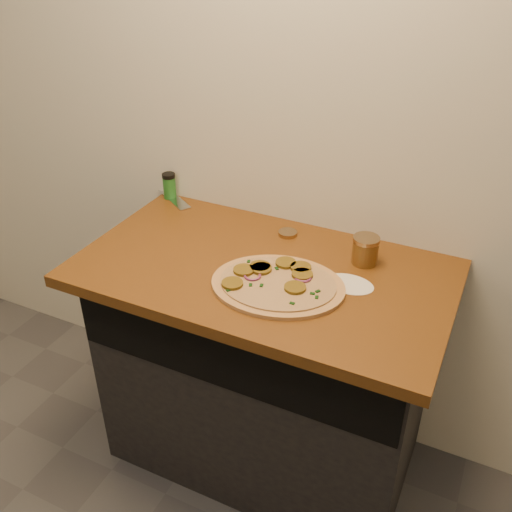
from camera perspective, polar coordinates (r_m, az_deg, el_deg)
The scene contains 8 objects.
cabinet at distance 2.15m, azimuth 1.03°, elevation -11.28°, with size 1.10×0.60×0.86m, color black.
countertop at distance 1.85m, azimuth 0.77°, elevation -1.57°, with size 1.20×0.70×0.04m, color brown.
pizza at distance 1.74m, azimuth 2.14°, elevation -2.73°, with size 0.47×0.47×0.03m.
chefs_knife at distance 2.37m, azimuth -9.23°, elevation 6.65°, with size 0.32×0.22×0.02m.
mason_jar_lid at distance 2.01m, azimuth 3.19°, elevation 2.28°, with size 0.07×0.07×0.01m, color #957A56.
salsa_jar at distance 1.86m, azimuth 10.87°, elevation 0.59°, with size 0.09×0.09×0.09m.
spice_shaker at distance 2.28m, azimuth -8.66°, elevation 6.96°, with size 0.05×0.05×0.10m.
flour_spill at distance 1.77m, azimuth 9.27°, elevation -2.79°, with size 0.16×0.16×0.00m, color white.
Camera 1 is at (0.65, 0.01, 1.89)m, focal length 40.00 mm.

